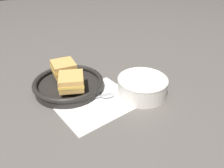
# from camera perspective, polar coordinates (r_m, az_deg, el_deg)

# --- Properties ---
(ground_plane) EXTENTS (4.00, 4.00, 0.00)m
(ground_plane) POSITION_cam_1_polar(r_m,az_deg,el_deg) (0.80, -2.36, -2.25)
(ground_plane) COLOR #56514C
(napkin) EXTENTS (0.29, 0.26, 0.00)m
(napkin) POSITION_cam_1_polar(r_m,az_deg,el_deg) (0.75, -4.35, -4.64)
(napkin) COLOR white
(napkin) RESTS_ON ground_plane
(soup_bowl) EXTENTS (0.18, 0.18, 0.07)m
(soup_bowl) POSITION_cam_1_polar(r_m,az_deg,el_deg) (0.78, 7.92, -0.35)
(soup_bowl) COLOR silver
(soup_bowl) RESTS_ON ground_plane
(spoon) EXTENTS (0.16, 0.06, 0.01)m
(spoon) POSITION_cam_1_polar(r_m,az_deg,el_deg) (0.76, -2.75, -3.25)
(spoon) COLOR #9E9EA3
(spoon) RESTS_ON napkin
(skillet) EXTENTS (0.26, 0.26, 0.04)m
(skillet) POSITION_cam_1_polar(r_m,az_deg,el_deg) (0.82, -11.28, -0.14)
(skillet) COLOR black
(skillet) RESTS_ON ground_plane
(sandwich_near_left) EXTENTS (0.11, 0.12, 0.05)m
(sandwich_near_left) POSITION_cam_1_polar(r_m,az_deg,el_deg) (0.75, -10.56, 0.68)
(sandwich_near_left) COLOR tan
(sandwich_near_left) RESTS_ON skillet
(sandwich_near_right) EXTENTS (0.09, 0.10, 0.05)m
(sandwich_near_right) POSITION_cam_1_polar(r_m,az_deg,el_deg) (0.85, -12.52, 4.15)
(sandwich_near_right) COLOR tan
(sandwich_near_right) RESTS_ON skillet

